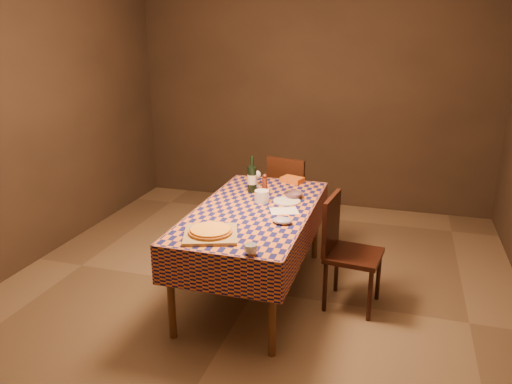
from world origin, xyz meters
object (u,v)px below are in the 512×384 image
dining_table (254,217)px  white_plate (287,201)px  pizza (211,231)px  bowl (294,195)px  cutting_board (211,234)px  chair_far (290,193)px  chair_right (344,245)px  wine_bottle (252,178)px

dining_table → white_plate: bearing=47.6°
pizza → bowl: pizza is taller
cutting_board → white_plate: size_ratio=1.63×
white_plate → dining_table: bearing=-132.4°
chair_far → chair_right: size_ratio=1.00×
bowl → chair_far: 0.93m
dining_table → cutting_board: (-0.14, -0.64, 0.09)m
pizza → white_plate: pizza is taller
white_plate → chair_right: 0.63m
cutting_board → pizza: (0.00, 0.00, 0.03)m
wine_bottle → chair_right: bearing=-24.2°
pizza → bowl: size_ratio=2.44×
bowl → chair_right: size_ratio=0.17×
dining_table → chair_far: size_ratio=1.98×
pizza → white_plate: 0.95m
pizza → chair_far: bearing=85.1°
bowl → wine_bottle: size_ratio=0.47×
cutting_board → white_plate: 0.95m
dining_table → wine_bottle: wine_bottle is taller
pizza → bowl: bearing=68.9°
bowl → pizza: bearing=-111.1°
dining_table → cutting_board: cutting_board is taller
dining_table → pizza: 0.66m
dining_table → pizza: (-0.14, -0.64, 0.12)m
bowl → white_plate: bearing=-104.1°
dining_table → bowl: (0.25, 0.37, 0.10)m
cutting_board → chair_far: 1.89m
wine_bottle → white_plate: 0.43m
white_plate → chair_far: bearing=101.2°
pizza → bowl: 1.08m
pizza → wine_bottle: 1.07m
cutting_board → white_plate: (0.36, 0.88, -0.01)m
dining_table → wine_bottle: size_ratio=5.45×
dining_table → chair_far: 1.24m
white_plate → chair_right: bearing=-22.1°
bowl → wine_bottle: wine_bottle is taller
white_plate → pizza: bearing=-112.0°
bowl → dining_table: bearing=-124.5°
chair_right → white_plate: bearing=157.9°
pizza → chair_far: (0.16, 1.86, -0.29)m
bowl → chair_far: (-0.23, 0.86, -0.27)m
cutting_board → bowl: bearing=68.9°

